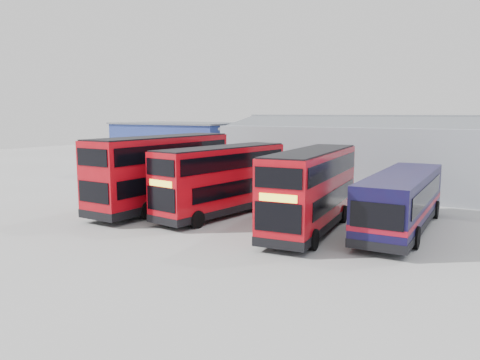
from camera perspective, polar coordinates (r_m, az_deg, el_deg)
ground_plane at (r=24.27m, az=-7.07°, el=-6.30°), size 120.00×120.00×0.00m
office_block at (r=46.43m, az=-6.89°, el=3.84°), size 12.30×8.32×5.12m
maintenance_shed at (r=39.09m, az=21.43°, el=2.56°), size 30.50×12.00×5.89m
double_decker_left at (r=29.81m, az=-9.50°, el=0.85°), size 2.90×10.97×4.62m
double_decker_centre at (r=27.70m, az=-2.21°, el=-0.14°), size 3.50×9.88×4.09m
double_decker_right at (r=24.27m, az=8.69°, el=-1.32°), size 3.44×10.05×4.17m
single_decker_blue at (r=25.43m, az=19.10°, el=-2.60°), size 3.01×11.14×2.99m
panel_van at (r=41.96m, az=-11.30°, el=1.63°), size 4.36×6.01×2.46m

